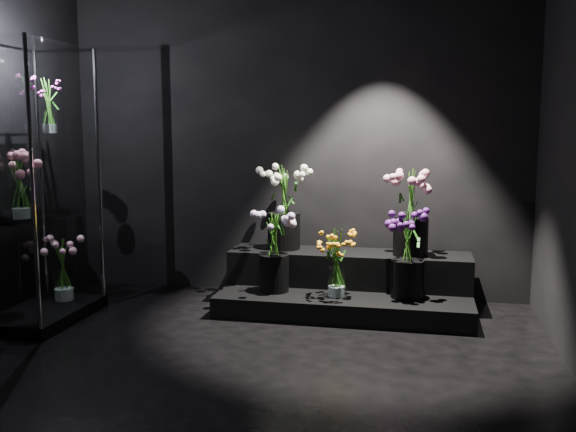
# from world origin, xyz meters

# --- Properties ---
(floor) EXTENTS (4.00, 4.00, 0.00)m
(floor) POSITION_xyz_m (0.00, 0.00, 0.00)
(floor) COLOR black
(floor) RESTS_ON ground
(wall_back) EXTENTS (4.00, 0.00, 4.00)m
(wall_back) POSITION_xyz_m (0.00, 2.00, 1.40)
(wall_back) COLOR black
(wall_back) RESTS_ON floor
(display_riser) EXTENTS (1.98, 0.88, 0.44)m
(display_riser) POSITION_xyz_m (0.52, 1.61, 0.18)
(display_riser) COLOR black
(display_riser) RESTS_ON floor
(display_case) EXTENTS (0.56, 0.94, 2.07)m
(display_case) POSITION_xyz_m (-1.70, 0.79, 1.03)
(display_case) COLOR black
(display_case) RESTS_ON floor
(bouquet_orange_bells) EXTENTS (0.29, 0.29, 0.52)m
(bouquet_orange_bells) POSITION_xyz_m (0.47, 1.32, 0.43)
(bouquet_orange_bells) COLOR white
(bouquet_orange_bells) RESTS_ON display_riser
(bouquet_lilac) EXTENTS (0.33, 0.33, 0.63)m
(bouquet_lilac) POSITION_xyz_m (-0.03, 1.38, 0.52)
(bouquet_lilac) COLOR black
(bouquet_lilac) RESTS_ON display_riser
(bouquet_purple) EXTENTS (0.35, 0.35, 0.67)m
(bouquet_purple) POSITION_xyz_m (1.01, 1.41, 0.52)
(bouquet_purple) COLOR black
(bouquet_purple) RESTS_ON display_riser
(bouquet_cream_roses) EXTENTS (0.47, 0.47, 0.72)m
(bouquet_cream_roses) POSITION_xyz_m (-0.03, 1.75, 0.84)
(bouquet_cream_roses) COLOR black
(bouquet_cream_roses) RESTS_ON display_riser
(bouquet_pink_roses) EXTENTS (0.45, 0.45, 0.69)m
(bouquet_pink_roses) POSITION_xyz_m (1.02, 1.69, 0.81)
(bouquet_pink_roses) COLOR black
(bouquet_pink_roses) RESTS_ON display_riser
(bouquet_case_pink) EXTENTS (0.38, 0.38, 0.46)m
(bouquet_case_pink) POSITION_xyz_m (-1.73, 0.62, 1.05)
(bouquet_case_pink) COLOR white
(bouquet_case_pink) RESTS_ON display_case
(bouquet_case_magenta) EXTENTS (0.26, 0.26, 0.41)m
(bouquet_case_magenta) POSITION_xyz_m (-1.67, 0.94, 1.63)
(bouquet_case_magenta) COLOR white
(bouquet_case_magenta) RESTS_ON display_case
(bouquet_case_base_pink) EXTENTS (0.42, 0.42, 0.51)m
(bouquet_case_base_pink) POSITION_xyz_m (-1.67, 1.02, 0.36)
(bouquet_case_base_pink) COLOR white
(bouquet_case_base_pink) RESTS_ON display_case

